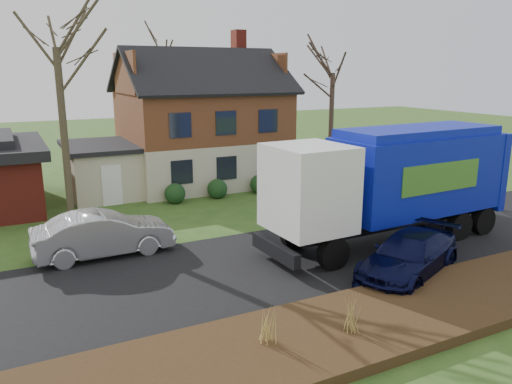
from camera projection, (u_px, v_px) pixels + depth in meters
name	position (u px, v px, depth m)	size (l,w,h in m)	color
ground	(288.00, 260.00, 18.35)	(120.00, 120.00, 0.00)	#2D521B
road	(288.00, 260.00, 18.35)	(80.00, 7.00, 0.02)	black
mulch_verge	(386.00, 318.00, 13.72)	(80.00, 3.50, 0.30)	black
main_house	(194.00, 117.00, 30.11)	(12.95, 8.95, 9.26)	beige
garbage_truck	(395.00, 178.00, 19.76)	(10.82, 3.32, 4.59)	black
silver_sedan	(104.00, 234.00, 18.65)	(1.78, 5.09, 1.68)	#B1B2B9
navy_wagon	(409.00, 256.00, 16.79)	(2.03, 4.98, 1.45)	black
tree_front_west	(53.00, 19.00, 20.67)	(3.62, 3.62, 10.76)	#463C2A
tree_front_east	(333.00, 54.00, 29.89)	(3.42, 3.42, 9.49)	#402F26
tree_back	(162.00, 42.00, 37.26)	(3.36, 3.36, 10.65)	#3A2F23
grass_clump_west	(265.00, 325.00, 12.06)	(0.38, 0.31, 1.00)	tan
grass_clump_mid	(350.00, 313.00, 12.60)	(0.37, 0.31, 1.04)	#9E8645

